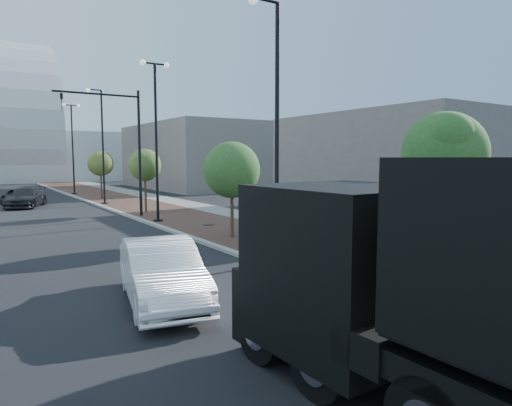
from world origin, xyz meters
TOP-DOWN VIEW (x-y plane):
  - sidewalk at (3.50, 40.00)m, footprint 7.00×140.00m
  - concrete_strip at (6.20, 40.00)m, footprint 2.40×140.00m
  - curb at (0.00, 40.00)m, footprint 0.30×140.00m
  - white_sedan at (-4.57, 7.93)m, footprint 2.68×5.22m
  - dark_car_mid at (-5.25, 39.83)m, footprint 2.84×4.62m
  - dark_car_far at (-4.93, 35.83)m, footprint 3.90×5.62m
  - pedestrian at (4.49, 6.72)m, footprint 0.75×0.62m
  - streetlight_1 at (0.49, 10.00)m, footprint 1.44×0.56m
  - streetlight_2 at (0.60, 22.00)m, footprint 1.72×0.56m
  - streetlight_3 at (0.49, 34.00)m, footprint 1.44×0.56m
  - streetlight_4 at (0.60, 46.00)m, footprint 1.72×0.56m
  - traffic_mast at (-0.30, 25.00)m, footprint 5.09×0.20m
  - tree_0 at (1.65, 4.02)m, footprint 2.22×2.14m
  - tree_1 at (1.65, 15.02)m, footprint 2.62×2.61m
  - tree_2 at (1.65, 27.02)m, footprint 2.28×2.21m
  - tree_3 at (1.65, 39.02)m, footprint 2.34×2.28m
  - convention_center at (-2.00, 85.00)m, footprint 50.00×30.00m
  - commercial_block_ne at (16.00, 50.00)m, footprint 12.00×22.00m
  - commercial_block_e at (18.00, 20.00)m, footprint 10.00×16.00m
  - utility_cover_1 at (2.40, 8.00)m, footprint 0.50×0.50m
  - utility_cover_2 at (2.40, 19.00)m, footprint 0.50×0.50m

SIDE VIEW (x-z plane):
  - sidewalk at x=3.50m, z-range 0.00..0.12m
  - concrete_strip at x=6.20m, z-range 0.00..0.13m
  - curb at x=0.00m, z-range 0.00..0.14m
  - utility_cover_1 at x=2.40m, z-range 0.12..0.14m
  - utility_cover_2 at x=2.40m, z-range 0.12..0.14m
  - dark_car_mid at x=-5.25m, z-range 0.00..1.19m
  - dark_car_far at x=-4.93m, z-range 0.00..1.51m
  - white_sedan at x=-4.57m, z-range 0.00..1.64m
  - pedestrian at x=4.49m, z-range 0.00..1.76m
  - tree_1 at x=1.65m, z-range 0.96..5.53m
  - tree_3 at x=1.65m, z-range 1.07..5.52m
  - tree_2 at x=1.65m, z-range 1.09..5.52m
  - commercial_block_e at x=18.00m, z-range 0.00..7.00m
  - tree_0 at x=1.65m, z-range 1.41..6.40m
  - commercial_block_ne at x=16.00m, z-range 0.00..8.00m
  - streetlight_1 at x=0.49m, z-range -0.26..8.95m
  - streetlight_3 at x=0.49m, z-range -0.26..8.95m
  - streetlight_2 at x=0.60m, z-range 0.18..9.46m
  - streetlight_4 at x=0.60m, z-range 0.18..9.46m
  - traffic_mast at x=-0.30m, z-range 0.98..8.98m
  - convention_center at x=-2.00m, z-range -19.00..31.00m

